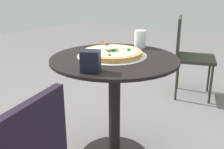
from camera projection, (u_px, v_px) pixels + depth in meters
patio_table at (114, 92)px, 1.76m from camera, size 0.81×0.81×0.74m
pizza_on_tray at (112, 53)px, 1.71m from camera, size 0.44×0.44×0.05m
pizza_server at (107, 45)px, 1.75m from camera, size 0.20×0.15×0.02m
drinking_cup at (140, 39)px, 1.92m from camera, size 0.08×0.08×0.12m
napkin_dispenser at (91, 61)px, 1.40m from camera, size 0.12×0.12×0.11m
patio_chair_far at (188, 52)px, 2.83m from camera, size 0.52×0.52×0.85m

